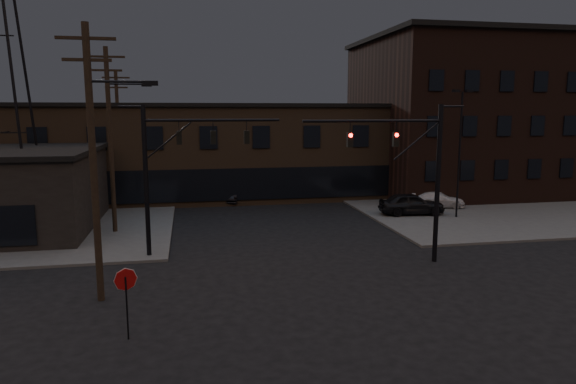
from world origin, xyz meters
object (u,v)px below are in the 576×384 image
(stop_sign, at_px, (126,287))
(traffic_signal_far, at_px, (171,163))
(parked_car_lot_b, at_px, (438,199))
(car_crossing, at_px, (235,192))
(traffic_signal_near, at_px, (417,167))
(parked_car_lot_a, at_px, (411,204))

(stop_sign, bearing_deg, traffic_signal_far, 82.68)
(traffic_signal_far, bearing_deg, stop_sign, -97.32)
(traffic_signal_far, distance_m, stop_sign, 10.55)
(traffic_signal_far, relative_size, parked_car_lot_b, 1.94)
(stop_sign, bearing_deg, car_crossing, 77.05)
(traffic_signal_near, xyz_separation_m, car_crossing, (-7.31, 19.80, -4.10))
(traffic_signal_far, relative_size, stop_sign, 3.23)
(parked_car_lot_b, bearing_deg, car_crossing, 88.02)
(parked_car_lot_a, distance_m, parked_car_lot_b, 4.08)
(traffic_signal_near, distance_m, car_crossing, 21.50)
(traffic_signal_near, bearing_deg, parked_car_lot_b, 58.57)
(stop_sign, xyz_separation_m, parked_car_lot_b, (21.49, 19.80, -1.10))
(traffic_signal_near, bearing_deg, parked_car_lot_a, 66.20)
(car_crossing, bearing_deg, traffic_signal_near, -47.02)
(parked_car_lot_b, bearing_deg, stop_sign, 153.45)
(stop_sign, bearing_deg, parked_car_lot_b, 42.65)
(stop_sign, bearing_deg, parked_car_lot_a, 43.78)
(traffic_signal_near, height_order, parked_car_lot_b, traffic_signal_near)
(traffic_signal_near, bearing_deg, car_crossing, 110.27)
(parked_car_lot_a, bearing_deg, car_crossing, 59.95)
(traffic_signal_far, height_order, stop_sign, traffic_signal_far)
(parked_car_lot_a, bearing_deg, traffic_signal_near, 162.30)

